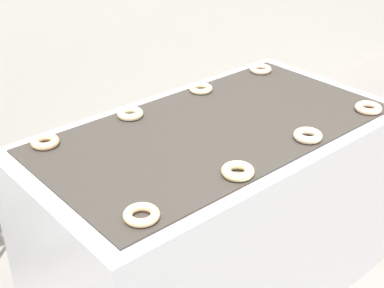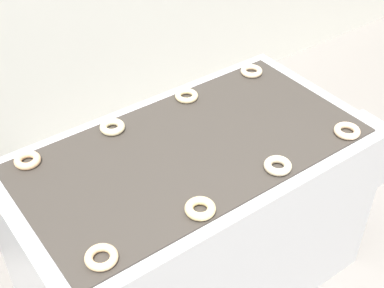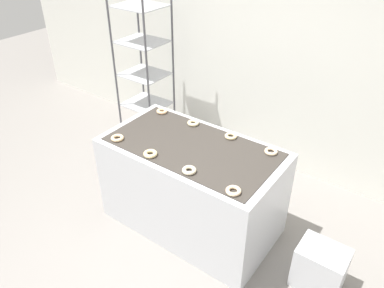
{
  "view_description": "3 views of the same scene",
  "coord_description": "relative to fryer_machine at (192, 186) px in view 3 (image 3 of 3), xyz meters",
  "views": [
    {
      "loc": [
        -1.36,
        -0.73,
        1.9
      ],
      "look_at": [
        0.0,
        0.83,
        0.76
      ],
      "focal_mm": 50.0,
      "sensor_mm": 36.0,
      "label": 1
    },
    {
      "loc": [
        -1.04,
        -0.74,
        2.34
      ],
      "look_at": [
        0.0,
        0.68,
        0.92
      ],
      "focal_mm": 50.0,
      "sensor_mm": 36.0,
      "label": 2
    },
    {
      "loc": [
        1.59,
        -1.51,
        2.68
      ],
      "look_at": [
        0.0,
        0.68,
        0.92
      ],
      "focal_mm": 35.0,
      "sensor_mm": 36.0,
      "label": 3
    }
  ],
  "objects": [
    {
      "name": "ground_plane",
      "position": [
        -0.0,
        -0.68,
        -0.45
      ],
      "size": [
        14.0,
        14.0,
        0.0
      ],
      "primitive_type": "plane",
      "color": "gray"
    },
    {
      "name": "wall_back",
      "position": [
        -0.0,
        1.44,
        0.95
      ],
      "size": [
        8.0,
        0.05,
        2.8
      ],
      "color": "silver",
      "rests_on": "ground_plane"
    },
    {
      "name": "fryer_machine",
      "position": [
        0.0,
        0.0,
        0.0
      ],
      "size": [
        1.59,
        0.86,
        0.9
      ],
      "color": "silver",
      "rests_on": "ground_plane"
    },
    {
      "name": "baking_rack_cart",
      "position": [
        -1.31,
        0.85,
        0.51
      ],
      "size": [
        0.54,
        0.48,
        1.9
      ],
      "color": "#4C4C51",
      "rests_on": "ground_plane"
    },
    {
      "name": "glaze_bin",
      "position": [
        1.26,
        0.02,
        -0.25
      ],
      "size": [
        0.38,
        0.29,
        0.4
      ],
      "color": "silver",
      "rests_on": "ground_plane"
    },
    {
      "name": "donut_near_left",
      "position": [
        -0.6,
        -0.3,
        0.47
      ],
      "size": [
        0.12,
        0.12,
        0.03
      ],
      "primitive_type": "torus",
      "color": "beige",
      "rests_on": "fryer_machine"
    },
    {
      "name": "donut_near_midleft",
      "position": [
        -0.2,
        -0.32,
        0.47
      ],
      "size": [
        0.12,
        0.12,
        0.03
      ],
      "primitive_type": "torus",
      "color": "beige",
      "rests_on": "fryer_machine"
    },
    {
      "name": "donut_near_midright",
      "position": [
        0.2,
        -0.31,
        0.47
      ],
      "size": [
        0.11,
        0.11,
        0.03
      ],
      "primitive_type": "torus",
      "color": "beige",
      "rests_on": "fryer_machine"
    },
    {
      "name": "donut_near_right",
      "position": [
        0.61,
        -0.32,
        0.47
      ],
      "size": [
        0.12,
        0.12,
        0.03
      ],
      "primitive_type": "torus",
      "color": "beige",
      "rests_on": "fryer_machine"
    },
    {
      "name": "donut_far_left",
      "position": [
        -0.6,
        0.32,
        0.47
      ],
      "size": [
        0.11,
        0.11,
        0.03
      ],
      "primitive_type": "torus",
      "color": "#F1BF8D",
      "rests_on": "fryer_machine"
    },
    {
      "name": "donut_far_midleft",
      "position": [
        -0.21,
        0.31,
        0.47
      ],
      "size": [
        0.11,
        0.11,
        0.03
      ],
      "primitive_type": "torus",
      "color": "beige",
      "rests_on": "fryer_machine"
    },
    {
      "name": "donut_far_midright",
      "position": [
        0.2,
        0.32,
        0.47
      ],
      "size": [
        0.11,
        0.11,
        0.03
      ],
      "primitive_type": "torus",
      "color": "beige",
      "rests_on": "fryer_machine"
    },
    {
      "name": "donut_far_right",
      "position": [
        0.6,
        0.31,
        0.47
      ],
      "size": [
        0.11,
        0.11,
        0.03
      ],
      "primitive_type": "torus",
      "color": "beige",
      "rests_on": "fryer_machine"
    }
  ]
}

